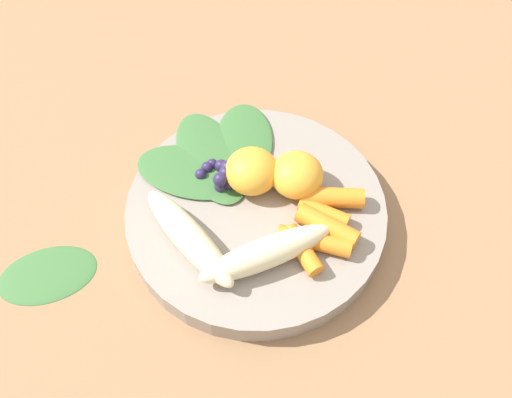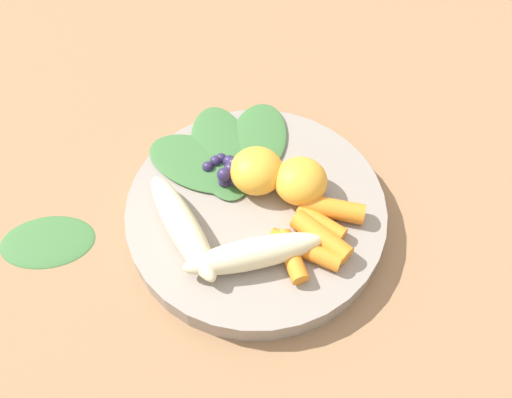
{
  "view_description": "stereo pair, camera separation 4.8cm",
  "coord_description": "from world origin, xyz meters",
  "px_view_note": "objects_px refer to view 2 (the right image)",
  "views": [
    {
      "loc": [
        0.17,
        -0.21,
        0.43
      ],
      "look_at": [
        0.0,
        0.0,
        0.04
      ],
      "focal_mm": 36.98,
      "sensor_mm": 36.0,
      "label": 1
    },
    {
      "loc": [
        0.21,
        -0.17,
        0.43
      ],
      "look_at": [
        0.0,
        0.0,
        0.04
      ],
      "focal_mm": 36.98,
      "sensor_mm": 36.0,
      "label": 2
    }
  ],
  "objects_px": {
    "kale_leaf_stray": "(47,241)",
    "banana_peeled_left": "(254,254)",
    "banana_peeled_right": "(182,226)",
    "bowl": "(256,212)",
    "orange_segment_near": "(257,171)"
  },
  "relations": [
    {
      "from": "bowl",
      "to": "kale_leaf_stray",
      "type": "bearing_deg",
      "value": -122.46
    },
    {
      "from": "banana_peeled_left",
      "to": "orange_segment_near",
      "type": "distance_m",
      "value": 0.08
    },
    {
      "from": "kale_leaf_stray",
      "to": "bowl",
      "type": "bearing_deg",
      "value": -177.89
    },
    {
      "from": "banana_peeled_right",
      "to": "kale_leaf_stray",
      "type": "height_order",
      "value": "banana_peeled_right"
    },
    {
      "from": "banana_peeled_left",
      "to": "kale_leaf_stray",
      "type": "xyz_separation_m",
      "value": [
        -0.15,
        -0.13,
        -0.04
      ]
    },
    {
      "from": "banana_peeled_right",
      "to": "orange_segment_near",
      "type": "bearing_deg",
      "value": 101.7
    },
    {
      "from": "banana_peeled_left",
      "to": "banana_peeled_right",
      "type": "relative_size",
      "value": 1.0
    },
    {
      "from": "bowl",
      "to": "banana_peeled_left",
      "type": "bearing_deg",
      "value": -41.43
    },
    {
      "from": "banana_peeled_right",
      "to": "bowl",
      "type": "bearing_deg",
      "value": 86.32
    },
    {
      "from": "bowl",
      "to": "orange_segment_near",
      "type": "distance_m",
      "value": 0.04
    },
    {
      "from": "kale_leaf_stray",
      "to": "banana_peeled_left",
      "type": "bearing_deg",
      "value": 165.14
    },
    {
      "from": "orange_segment_near",
      "to": "kale_leaf_stray",
      "type": "xyz_separation_m",
      "value": [
        -0.09,
        -0.18,
        -0.04
      ]
    },
    {
      "from": "banana_peeled_left",
      "to": "kale_leaf_stray",
      "type": "bearing_deg",
      "value": 156.74
    },
    {
      "from": "banana_peeled_right",
      "to": "orange_segment_near",
      "type": "height_order",
      "value": "orange_segment_near"
    },
    {
      "from": "banana_peeled_left",
      "to": "banana_peeled_right",
      "type": "height_order",
      "value": "same"
    }
  ]
}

